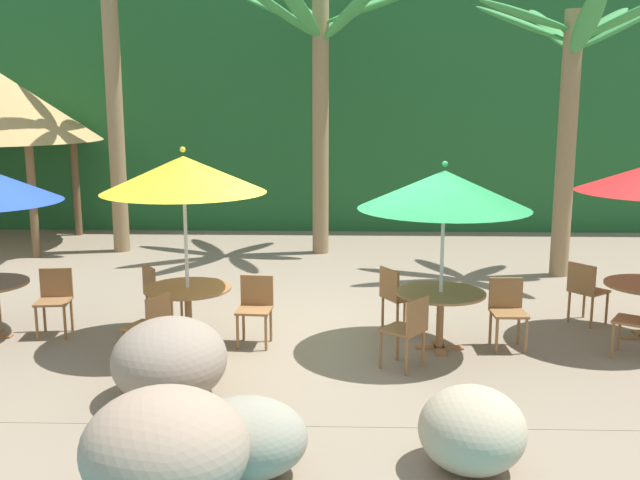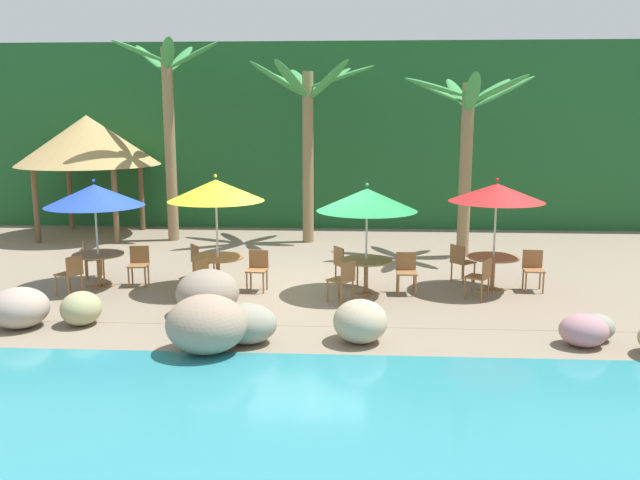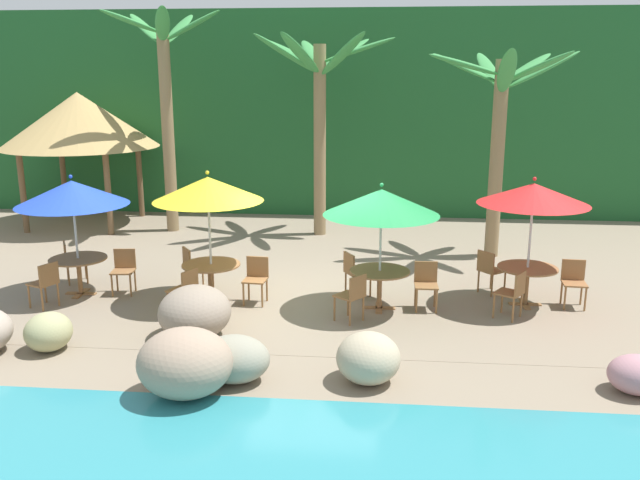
{
  "view_description": "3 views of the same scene",
  "coord_description": "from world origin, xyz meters",
  "views": [
    {
      "loc": [
        -0.0,
        -9.17,
        3.11
      ],
      "look_at": [
        -0.27,
        -0.08,
        1.33
      ],
      "focal_mm": 41.41,
      "sensor_mm": 36.0,
      "label": 1
    },
    {
      "loc": [
        1.06,
        -14.07,
        3.76
      ],
      "look_at": [
        0.25,
        -0.18,
        1.12
      ],
      "focal_mm": 37.62,
      "sensor_mm": 36.0,
      "label": 2
    },
    {
      "loc": [
        1.27,
        -12.16,
        4.28
      ],
      "look_at": [
        0.1,
        -0.0,
        1.2
      ],
      "focal_mm": 37.89,
      "sensor_mm": 36.0,
      "label": 3
    }
  ],
  "objects": [
    {
      "name": "chair_green_inland",
      "position": [
        0.73,
        0.35,
        0.51
      ],
      "size": [
        0.58,
        0.58,
        0.87
      ],
      "color": "olive",
      "rests_on": "ground"
    },
    {
      "name": "ground_plane",
      "position": [
        0.0,
        0.0,
        0.0
      ],
      "size": [
        120.0,
        120.0,
        0.0
      ],
      "primitive_type": "plane",
      "color": "gray"
    },
    {
      "name": "chair_blue_seaward",
      "position": [
        -3.78,
        0.12,
        0.51
      ],
      "size": [
        0.47,
        0.47,
        0.87
      ],
      "color": "olive",
      "rests_on": "ground"
    },
    {
      "name": "chair_green_left",
      "position": [
        0.78,
        -1.07,
        0.51
      ],
      "size": [
        0.6,
        0.59,
        0.87
      ],
      "color": "olive",
      "rests_on": "ground"
    },
    {
      "name": "chair_blue_inland",
      "position": [
        -5.1,
        0.64,
        0.51
      ],
      "size": [
        0.58,
        0.57,
        0.87
      ],
      "color": "olive",
      "rests_on": "ground"
    },
    {
      "name": "chair_yellow_left",
      "position": [
        -2.2,
        -1.03,
        0.51
      ],
      "size": [
        0.56,
        0.56,
        0.87
      ],
      "color": "olive",
      "rests_on": "ground"
    },
    {
      "name": "dining_table_yellow",
      "position": [
        -1.94,
        -0.22,
        0.61
      ],
      "size": [
        1.1,
        1.1,
        0.74
      ],
      "color": "olive",
      "rests_on": "ground"
    },
    {
      "name": "palapa_hut",
      "position": [
        -7.17,
        6.0,
        2.93
      ],
      "size": [
        4.31,
        4.31,
        3.7
      ],
      "color": "brown",
      "rests_on": "ground"
    },
    {
      "name": "umbrella_blue",
      "position": [
        -4.62,
        -0.07,
        2.02
      ],
      "size": [
        2.11,
        2.11,
        2.37
      ],
      "color": "silver",
      "rests_on": "ground"
    },
    {
      "name": "terrace_deck",
      "position": [
        0.0,
        0.0,
        0.0
      ],
      "size": [
        18.0,
        5.2,
        0.01
      ],
      "color": "gray",
      "rests_on": "ground"
    },
    {
      "name": "chair_yellow_seaward",
      "position": [
        -1.09,
        -0.19,
        0.51
      ],
      "size": [
        0.45,
        0.46,
        0.87
      ],
      "color": "olive",
      "rests_on": "ground"
    },
    {
      "name": "foliage_backdrop",
      "position": [
        0.0,
        9.0,
        3.0
      ],
      "size": [
        28.0,
        2.4,
        6.0
      ],
      "color": "#1E5628",
      "rests_on": "ground"
    },
    {
      "name": "chair_green_seaward",
      "position": [
        2.08,
        -0.23,
        0.51
      ],
      "size": [
        0.43,
        0.44,
        0.87
      ],
      "color": "olive",
      "rests_on": "ground"
    },
    {
      "name": "chair_red_inland",
      "position": [
        3.36,
        0.74,
        0.51
      ],
      "size": [
        0.6,
        0.59,
        0.87
      ],
      "color": "olive",
      "rests_on": "ground"
    },
    {
      "name": "palm_tree_second",
      "position": [
        -0.43,
        5.4,
        3.67
      ],
      "size": [
        3.64,
        3.63,
        5.2
      ],
      "color": "olive",
      "rests_on": "ground"
    },
    {
      "name": "dining_table_green",
      "position": [
        1.23,
        -0.34,
        0.61
      ],
      "size": [
        1.1,
        1.1,
        0.74
      ],
      "color": "olive",
      "rests_on": "ground"
    },
    {
      "name": "umbrella_green",
      "position": [
        1.23,
        -0.34,
        2.0
      ],
      "size": [
        2.09,
        2.09,
        2.35
      ],
      "color": "silver",
      "rests_on": "ground"
    },
    {
      "name": "umbrella_yellow",
      "position": [
        -1.94,
        -0.22,
        2.17
      ],
      "size": [
        2.04,
        2.04,
        2.51
      ],
      "color": "silver",
      "rests_on": "ground"
    },
    {
      "name": "palm_tree_nearest",
      "position": [
        -4.48,
        5.45,
        3.79
      ],
      "size": [
        2.92,
        3.09,
        5.81
      ],
      "color": "olive",
      "rests_on": "ground"
    },
    {
      "name": "chair_blue_left",
      "position": [
        -4.88,
        -0.88,
        0.51
      ],
      "size": [
        0.56,
        0.56,
        0.87
      ],
      "color": "olive",
      "rests_on": "ground"
    },
    {
      "name": "dining_table_blue",
      "position": [
        -4.62,
        -0.07,
        0.61
      ],
      "size": [
        1.1,
        1.1,
        0.74
      ],
      "color": "olive",
      "rests_on": "ground"
    },
    {
      "name": "palm_tree_third",
      "position": [
        3.86,
        3.63,
        3.36
      ],
      "size": [
        3.43,
        3.37,
        4.76
      ],
      "color": "olive",
      "rests_on": "ground"
    },
    {
      "name": "rock_seawall",
      "position": [
        0.61,
        -3.18,
        0.39
      ],
      "size": [
        17.35,
        3.25,
        0.95
      ],
      "color": "#9F8670",
      "rests_on": "ground"
    },
    {
      "name": "chair_red_seaward",
      "position": [
        4.81,
        0.16,
        0.51
      ],
      "size": [
        0.45,
        0.45,
        0.87
      ],
      "color": "olive",
      "rests_on": "ground"
    },
    {
      "name": "umbrella_red",
      "position": [
        3.96,
        0.13,
        2.12
      ],
      "size": [
        2.01,
        2.01,
        2.43
      ],
      "color": "silver",
      "rests_on": "ground"
    },
    {
      "name": "dining_table_red",
      "position": [
        3.96,
        0.13,
        0.61
      ],
      "size": [
        1.1,
        1.1,
        0.74
      ],
      "color": "olive",
      "rests_on": "ground"
    },
    {
      "name": "chair_red_left",
      "position": [
        3.58,
        -0.64,
        0.51
      ],
      "size": [
        0.59,
        0.58,
        0.87
      ],
      "color": "olive",
      "rests_on": "ground"
    },
    {
      "name": "chair_yellow_inland",
      "position": [
        -2.5,
        0.43,
        0.51
      ],
      "size": [
        0.59,
        0.59,
        0.87
      ],
      "color": "olive",
      "rests_on": "ground"
    }
  ]
}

